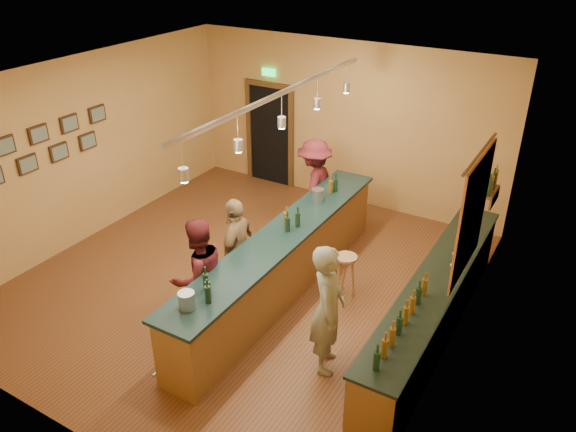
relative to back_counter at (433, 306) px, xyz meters
The scene contains 18 objects.
floor 3.01m from the back_counter, behind, with size 7.00×7.00×0.00m, color #553718.
ceiling 4.03m from the back_counter, behind, with size 6.50×7.00×0.02m, color silver.
wall_back 4.59m from the back_counter, 131.80° to the left, with size 6.50×0.02×3.20m, color #B98845.
wall_front 4.86m from the back_counter, 128.91° to the right, with size 6.50×0.02×3.20m, color #B98845.
wall_left 6.32m from the back_counter, behind, with size 0.02×7.00×3.20m, color #B98845.
wall_right 1.16m from the back_counter, 32.52° to the right, with size 0.02×7.00×3.20m, color #B98845.
doorway 5.75m from the back_counter, 144.79° to the left, with size 1.15×0.09×2.48m.
tapestry 1.41m from the back_counter, 40.29° to the left, with size 0.03×1.40×1.60m, color #A74121.
bottle_shelf 2.10m from the back_counter, 83.32° to the left, with size 0.17×0.55×0.54m.
picture_grid 6.42m from the back_counter, behind, with size 0.06×2.20×0.70m, color #382111, non-canonical shape.
back_counter is the anchor object (origin of this frame).
tasting_bar 2.29m from the back_counter, behind, with size 0.73×5.10×1.38m.
pendant_track 3.38m from the back_counter, behind, with size 0.11×4.60×0.50m.
bartender 1.64m from the back_counter, 127.80° to the right, with size 0.65×0.42×1.77m, color gray.
customer_a 3.21m from the back_counter, 152.62° to the right, with size 0.83×0.65×1.71m, color #59191E.
customer_b 2.90m from the back_counter, 168.74° to the right, with size 0.96×0.40×1.64m, color #997A51.
customer_c 3.40m from the back_counter, 146.90° to the left, with size 1.13×0.65×1.75m, color #59191E.
bar_stool 1.46m from the back_counter, 169.28° to the left, with size 0.33×0.33×0.68m.
Camera 1 is at (4.39, -6.11, 5.12)m, focal length 35.00 mm.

